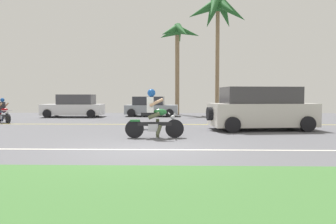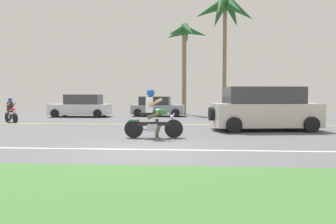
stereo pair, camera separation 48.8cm
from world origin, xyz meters
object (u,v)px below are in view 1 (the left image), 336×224
object	(u,v)px
parked_car_0	(74,106)
suv_nearby	(261,109)
palm_tree_0	(177,38)
motorcyclist	(154,117)
motorcyclist_distant	(3,112)
parked_car_1	(151,107)
palm_tree_1	(218,13)

from	to	relation	value
parked_car_0	suv_nearby	bearing A→B (deg)	-36.19
parked_car_0	palm_tree_0	size ratio (longest dim) A/B	0.58
motorcyclist	motorcyclist_distant	world-z (taller)	motorcyclist
motorcyclist	motorcyclist_distant	xyz separation A→B (m)	(-8.64, 5.89, -0.15)
parked_car_1	motorcyclist_distant	bearing A→B (deg)	-143.19
motorcyclist	parked_car_1	xyz separation A→B (m)	(-1.05, 11.57, -0.06)
motorcyclist	palm_tree_0	distance (m)	14.48
palm_tree_1	palm_tree_0	bearing A→B (deg)	178.59
palm_tree_0	palm_tree_1	bearing A→B (deg)	-1.41
suv_nearby	palm_tree_0	xyz separation A→B (m)	(-3.57, 10.74, 5.02)
suv_nearby	palm_tree_0	world-z (taller)	palm_tree_0
palm_tree_1	motorcyclist_distant	xyz separation A→B (m)	(-12.61, -7.52, -7.17)
parked_car_0	palm_tree_1	world-z (taller)	palm_tree_1
motorcyclist	motorcyclist_distant	distance (m)	10.45
motorcyclist	parked_car_1	distance (m)	11.62
parked_car_0	palm_tree_1	bearing A→B (deg)	15.40
parked_car_0	motorcyclist_distant	distance (m)	5.25
motorcyclist	palm_tree_1	distance (m)	15.64
suv_nearby	parked_car_0	bearing A→B (deg)	143.81
motorcyclist	parked_car_1	size ratio (longest dim) A/B	0.54
parked_car_1	palm_tree_0	xyz separation A→B (m)	(1.91, 1.92, 5.26)
parked_car_0	palm_tree_1	xyz separation A→B (m)	(10.26, 2.83, 7.01)
motorcyclist	parked_car_1	world-z (taller)	motorcyclist
parked_car_1	palm_tree_1	size ratio (longest dim) A/B	0.41
motorcyclist	parked_car_0	distance (m)	12.31
parked_car_1	palm_tree_0	bearing A→B (deg)	45.14
parked_car_0	palm_tree_1	distance (m)	12.74
suv_nearby	palm_tree_1	world-z (taller)	palm_tree_1
parked_car_1	motorcyclist_distant	xyz separation A→B (m)	(-7.59, -5.68, -0.09)
palm_tree_0	motorcyclist_distant	size ratio (longest dim) A/B	5.19
motorcyclist_distant	parked_car_1	bearing A→B (deg)	36.81
palm_tree_0	palm_tree_1	world-z (taller)	palm_tree_1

